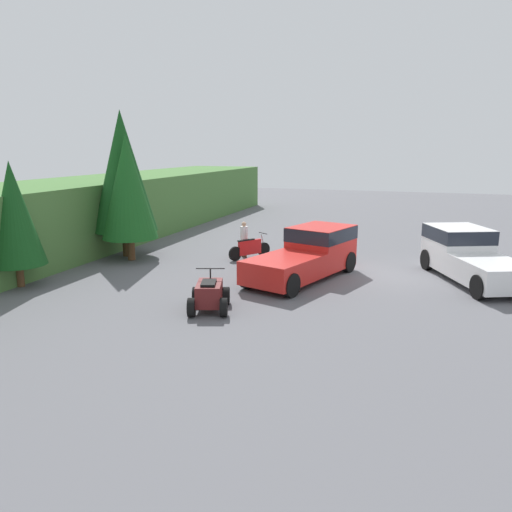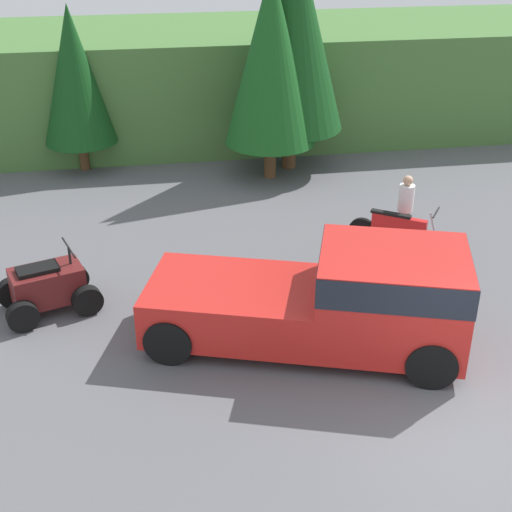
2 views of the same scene
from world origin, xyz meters
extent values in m
plane|color=#5B5B60|center=(0.00, 0.00, 0.00)|extent=(80.00, 80.00, 0.00)
cube|color=#477538|center=(0.00, 16.00, 1.70)|extent=(44.00, 6.00, 3.39)
cylinder|color=brown|center=(-6.20, 12.95, 0.42)|extent=(0.28, 0.28, 0.84)
cone|color=#144719|center=(-6.20, 12.95, 2.75)|extent=(2.05, 2.05, 3.82)
cylinder|color=brown|center=(-0.96, 11.49, 0.51)|extent=(0.34, 0.34, 1.03)
cone|color=#19561E|center=(-0.96, 11.49, 3.36)|extent=(2.51, 2.51, 4.67)
cylinder|color=brown|center=(-0.27, 12.16, 0.61)|extent=(0.41, 0.41, 1.22)
cone|color=#144719|center=(-0.27, 12.16, 4.00)|extent=(2.99, 2.99, 5.56)
cube|color=red|center=(-0.42, 2.74, 1.08)|extent=(3.01, 2.71, 1.70)
cube|color=#1E232D|center=(-0.42, 2.74, 1.64)|extent=(3.04, 2.74, 0.54)
cube|color=red|center=(-3.07, 3.60, 0.67)|extent=(3.54, 2.89, 0.88)
cylinder|color=black|center=(0.53, 3.42, 0.43)|extent=(0.90, 0.53, 0.86)
cylinder|color=black|center=(-0.05, 1.64, 0.43)|extent=(0.90, 0.53, 0.86)
cylinder|color=black|center=(-3.70, 4.79, 0.43)|extent=(0.90, 0.53, 0.86)
cylinder|color=black|center=(-4.28, 3.01, 0.43)|extent=(0.90, 0.53, 0.86)
cube|color=white|center=(1.23, -2.60, 1.08)|extent=(3.04, 2.84, 1.70)
cube|color=#1E232D|center=(1.23, -2.60, 1.64)|extent=(3.06, 2.86, 0.54)
cube|color=white|center=(-1.24, -3.67, 0.67)|extent=(3.53, 3.05, 0.88)
cylinder|color=black|center=(1.46, -1.48, 0.43)|extent=(0.90, 0.60, 0.86)
cylinder|color=black|center=(2.21, -3.20, 0.43)|extent=(0.90, 0.60, 0.86)
cylinder|color=black|center=(-2.46, -3.17, 0.43)|extent=(0.90, 0.60, 0.86)
cylinder|color=black|center=(1.73, 5.92, 0.33)|extent=(0.61, 0.46, 0.67)
cylinder|color=black|center=(0.36, 6.85, 0.33)|extent=(0.61, 0.46, 0.67)
cube|color=red|center=(1.05, 6.39, 0.54)|extent=(1.11, 0.83, 0.67)
cylinder|color=#B7B7BC|center=(1.69, 5.95, 0.73)|extent=(0.27, 0.21, 0.76)
cylinder|color=black|center=(1.69, 5.95, 1.12)|extent=(0.37, 0.52, 0.04)
cube|color=black|center=(0.88, 6.50, 0.90)|extent=(0.83, 0.63, 0.06)
cylinder|color=black|center=(-6.07, 5.77, 0.30)|extent=(0.63, 0.40, 0.59)
cylinder|color=black|center=(-5.75, 4.83, 0.30)|extent=(0.63, 0.40, 0.59)
cylinder|color=black|center=(-7.23, 5.38, 0.30)|extent=(0.63, 0.40, 0.59)
cylinder|color=black|center=(-6.91, 4.44, 0.30)|extent=(0.63, 0.40, 0.59)
cube|color=#5B1919|center=(-6.49, 5.11, 0.56)|extent=(1.51, 1.16, 0.68)
cylinder|color=black|center=(-6.02, 5.26, 1.08)|extent=(0.06, 0.06, 0.35)
cylinder|color=black|center=(-6.02, 5.26, 1.25)|extent=(0.33, 0.90, 0.04)
cube|color=black|center=(-6.62, 5.06, 0.94)|extent=(0.87, 0.66, 0.08)
cylinder|color=brown|center=(1.37, 6.83, 0.42)|extent=(0.25, 0.25, 0.83)
cylinder|color=brown|center=(1.23, 6.69, 0.42)|extent=(0.25, 0.25, 0.83)
cylinder|color=white|center=(1.30, 6.76, 1.15)|extent=(0.49, 0.49, 0.63)
sphere|color=tan|center=(1.30, 6.76, 1.57)|extent=(0.32, 0.32, 0.23)
camera|label=1|loc=(-20.46, -1.18, 5.13)|focal=35.00mm
camera|label=2|loc=(-4.45, -7.31, 7.44)|focal=50.00mm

